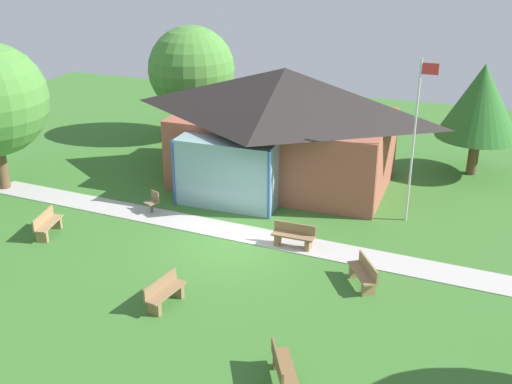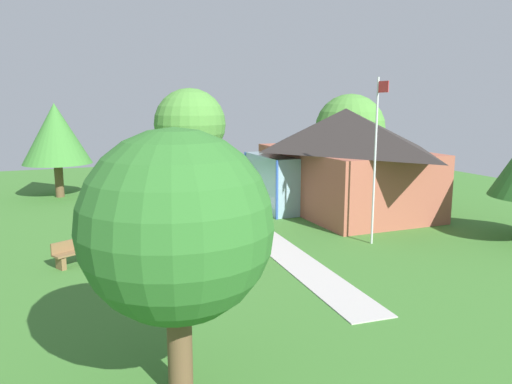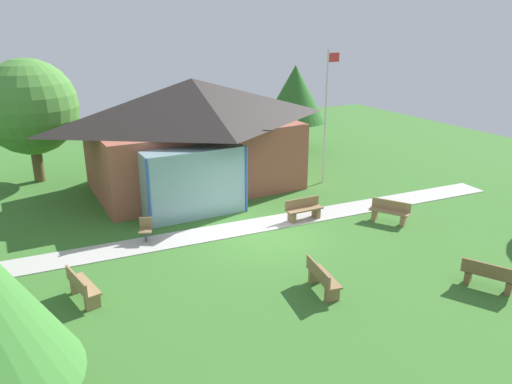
{
  "view_description": "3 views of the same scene",
  "coord_description": "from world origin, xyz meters",
  "views": [
    {
      "loc": [
        7.56,
        -18.45,
        10.39
      ],
      "look_at": [
        0.15,
        2.02,
        1.2
      ],
      "focal_mm": 44.67,
      "sensor_mm": 36.0,
      "label": 1
    },
    {
      "loc": [
        20.64,
        -6.84,
        5.27
      ],
      "look_at": [
        0.66,
        1.31,
        1.36
      ],
      "focal_mm": 34.96,
      "sensor_mm": 36.0,
      "label": 2
    },
    {
      "loc": [
        -7.97,
        -14.51,
        7.35
      ],
      "look_at": [
        0.6,
        1.67,
        1.03
      ],
      "focal_mm": 34.98,
      "sensor_mm": 36.0,
      "label": 3
    }
  ],
  "objects": [
    {
      "name": "bench_front_right",
      "position": [
        3.89,
        -6.4,
        0.4
      ],
      "size": [
        1.09,
        1.53,
        0.84
      ],
      "rotation": [
        0.0,
        0.0,
        5.2
      ],
      "color": "brown",
      "rests_on": "ground_plane"
    },
    {
      "name": "flagpole",
      "position": [
        5.5,
        4.06,
        3.37
      ],
      "size": [
        0.64,
        0.08,
        6.14
      ],
      "color": "silver",
      "rests_on": "ground_plane"
    },
    {
      "name": "tree_west_hedge",
      "position": [
        -11.06,
        1.47,
        3.83
      ],
      "size": [
        4.63,
        4.63,
        6.16
      ],
      "color": "brown",
      "rests_on": "ground_plane"
    },
    {
      "name": "pavilion",
      "position": [
        -0.19,
        6.14,
        2.59
      ],
      "size": [
        9.81,
        7.19,
        4.97
      ],
      "color": "#A35642",
      "rests_on": "ground_plane"
    },
    {
      "name": "footpath",
      "position": [
        0.0,
        0.85,
        0.01
      ],
      "size": [
        22.49,
        2.7,
        0.03
      ],
      "primitive_type": "cube",
      "rotation": [
        0.0,
        0.0,
        -0.06
      ],
      "color": "#BCB7B2",
      "rests_on": "ground_plane"
    },
    {
      "name": "bench_mid_left",
      "position": [
        -6.54,
        -1.6,
        0.4
      ],
      "size": [
        0.7,
        1.55,
        0.84
      ],
      "rotation": [
        0.0,
        0.0,
        4.89
      ],
      "color": "#9E7A51",
      "rests_on": "ground_plane"
    },
    {
      "name": "ground_plane",
      "position": [
        0.0,
        0.0,
        0.0
      ],
      "size": [
        44.0,
        44.0,
        0.0
      ],
      "primitive_type": "plane",
      "color": "#3D752D"
    },
    {
      "name": "bench_front_center",
      "position": [
        -0.43,
        -4.28,
        0.4
      ],
      "size": [
        0.7,
        1.55,
        0.84
      ],
      "rotation": [
        0.0,
        0.0,
        4.54
      ],
      "color": "olive",
      "rests_on": "ground_plane"
    },
    {
      "name": "tree_behind_pavilion_left",
      "position": [
        -6.46,
        10.64,
        3.57
      ],
      "size": [
        4.4,
        4.4,
        5.78
      ],
      "color": "brown",
      "rests_on": "ground_plane"
    },
    {
      "name": "patio_chair_west",
      "position": [
        -3.9,
        1.4,
        0.42
      ],
      "size": [
        0.58,
        0.58,
        0.86
      ],
      "rotation": [
        0.0,
        0.0,
        2.71
      ],
      "color": "#8C6B4C",
      "rests_on": "ground_plane"
    },
    {
      "name": "tree_lawn_corner",
      "position": [
        -9.03,
        -6.65,
        3.53
      ],
      "size": [
        3.7,
        3.7,
        5.22
      ],
      "color": "brown",
      "rests_on": "ground_plane"
    },
    {
      "name": "tree_far_east",
      "position": [
        12.4,
        -4.97,
        3.14
      ],
      "size": [
        3.4,
        3.4,
        4.86
      ],
      "color": "brown",
      "rests_on": "ground_plane"
    },
    {
      "name": "bench_rear_near_path",
      "position": [
        2.08,
        0.52,
        0.4
      ],
      "size": [
        1.51,
        0.47,
        0.84
      ],
      "rotation": [
        0.0,
        0.0,
        3.12
      ],
      "color": "olive",
      "rests_on": "ground_plane"
    },
    {
      "name": "bench_mid_right",
      "position": [
        4.86,
        -1.22,
        0.4
      ],
      "size": [
        1.16,
        1.51,
        0.84
      ],
      "rotation": [
        0.0,
        0.0,
        2.12
      ],
      "color": "#9E7A51",
      "rests_on": "ground_plane"
    }
  ]
}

